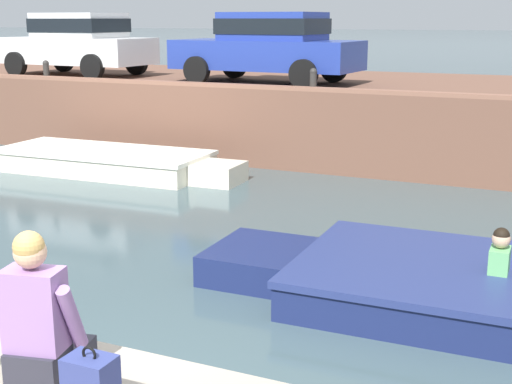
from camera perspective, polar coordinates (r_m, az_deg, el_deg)
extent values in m
plane|color=#3D5156|center=(9.54, 4.34, -4.93)|extent=(400.00, 400.00, 0.00)
cube|color=brown|center=(16.72, 13.71, 5.68)|extent=(60.00, 6.00, 1.64)
cube|color=brown|center=(13.82, 11.58, 7.78)|extent=(60.00, 0.24, 0.08)
cube|color=silver|center=(14.81, -12.08, 2.29)|extent=(4.35, 1.79, 0.38)
cube|color=silver|center=(13.53, -3.03, 1.52)|extent=(0.89, 0.94, 0.38)
cube|color=white|center=(14.76, -12.12, 3.18)|extent=(4.41, 1.85, 0.08)
cube|color=brown|center=(14.97, -13.12, 2.88)|extent=(0.29, 1.50, 0.06)
cube|color=navy|center=(8.65, 0.55, -5.60)|extent=(1.22, 1.34, 0.37)
cube|color=#66B26B|center=(7.95, 18.84, -5.80)|extent=(0.21, 0.32, 0.44)
sphere|color=tan|center=(7.86, 19.02, -3.59)|extent=(0.19, 0.19, 0.19)
sphere|color=black|center=(7.85, 19.05, -3.32)|extent=(0.17, 0.17, 0.17)
cube|color=white|center=(18.83, -14.20, 10.91)|extent=(3.97, 1.85, 0.64)
cube|color=white|center=(18.71, -13.94, 12.81)|extent=(2.01, 1.57, 0.60)
cube|color=black|center=(18.71, -13.94, 12.81)|extent=(2.09, 1.61, 0.33)
cylinder|color=black|center=(19.04, -18.67, 9.68)|extent=(0.61, 0.20, 0.60)
cylinder|color=black|center=(20.29, -15.16, 10.12)|extent=(0.61, 0.20, 0.60)
cylinder|color=black|center=(17.40, -12.96, 9.73)|extent=(0.61, 0.20, 0.60)
cylinder|color=black|center=(18.77, -9.55, 10.15)|extent=(0.61, 0.20, 0.60)
cube|color=#233893|center=(16.11, 0.82, 10.92)|extent=(4.21, 1.88, 0.64)
cube|color=#233893|center=(16.02, 1.37, 13.12)|extent=(2.14, 1.58, 0.60)
cube|color=black|center=(16.02, 1.37, 13.12)|extent=(2.22, 1.62, 0.33)
cylinder|color=black|center=(16.00, -4.77, 9.71)|extent=(0.61, 0.21, 0.60)
cylinder|color=black|center=(17.49, -1.74, 10.08)|extent=(0.61, 0.21, 0.60)
cylinder|color=black|center=(14.81, 3.82, 9.41)|extent=(0.61, 0.21, 0.60)
cylinder|color=black|center=(16.41, 6.26, 9.77)|extent=(0.61, 0.21, 0.60)
cylinder|color=#2D2B28|center=(17.90, -16.43, 9.22)|extent=(0.14, 0.14, 0.35)
sphere|color=#2D2B28|center=(17.89, -16.47, 9.84)|extent=(0.15, 0.15, 0.15)
cylinder|color=#2D2B28|center=(14.45, 4.60, 8.79)|extent=(0.14, 0.14, 0.35)
sphere|color=#2D2B28|center=(14.43, 4.62, 9.56)|extent=(0.15, 0.15, 0.15)
cube|color=#282833|center=(4.77, -16.98, -12.98)|extent=(0.39, 0.35, 0.20)
cube|color=#282833|center=(4.95, -15.73, -12.23)|extent=(0.50, 0.41, 0.14)
cube|color=#8C669E|center=(4.62, -17.30, -8.98)|extent=(0.40, 0.29, 0.52)
cylinder|color=#8C669E|center=(4.58, -14.50, -9.68)|extent=(0.15, 0.30, 0.47)
cylinder|color=#8C669E|center=(4.78, -19.30, -9.01)|extent=(0.15, 0.30, 0.47)
sphere|color=tan|center=(4.49, -17.63, -4.61)|extent=(0.20, 0.20, 0.20)
sphere|color=tan|center=(4.47, -17.73, -4.17)|extent=(0.19, 0.19, 0.19)
cube|color=navy|center=(4.39, -12.13, -14.80)|extent=(0.22, 0.06, 0.18)
torus|color=black|center=(4.21, -13.21, -12.52)|extent=(0.10, 0.02, 0.10)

